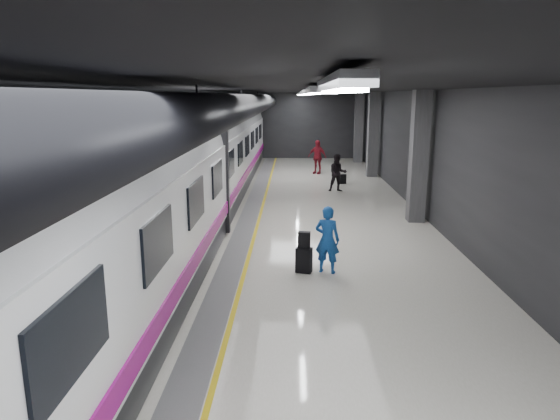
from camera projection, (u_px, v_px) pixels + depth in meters
ground at (285, 235)px, 15.72m from camera, size 40.00×40.00×0.00m
platform_hall at (276, 120)px, 15.87m from camera, size 10.02×40.02×4.51m
train at (180, 170)px, 15.34m from camera, size 3.05×38.00×4.05m
traveler_main at (327, 240)px, 12.27m from camera, size 0.71×0.58×1.69m
suitcase_main at (304, 260)px, 12.39m from camera, size 0.44×0.34×0.63m
shoulder_bag at (304, 240)px, 12.30m from camera, size 0.32×0.19×0.40m
traveler_far_a at (338, 173)px, 22.76m from camera, size 0.87×0.70×1.72m
traveler_far_b at (317, 157)px, 28.01m from camera, size 1.19×0.93×1.89m
suitcase_far at (343, 179)px, 24.91m from camera, size 0.38×0.32×0.48m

